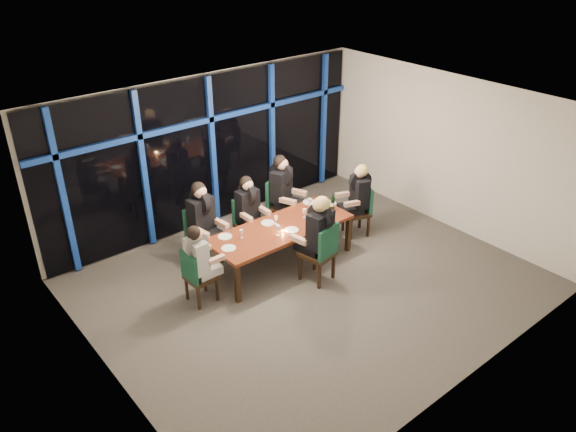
{
  "coord_description": "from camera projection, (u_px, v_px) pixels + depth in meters",
  "views": [
    {
      "loc": [
        -5.29,
        -5.83,
        5.53
      ],
      "look_at": [
        0.0,
        0.6,
        1.05
      ],
      "focal_mm": 35.0,
      "sensor_mm": 36.0,
      "label": 1
    }
  ],
  "objects": [
    {
      "name": "wine_glass_a",
      "position": [
        278.0,
        228.0,
        9.41
      ],
      "size": [
        0.07,
        0.07,
        0.19
      ],
      "color": "silver",
      "rests_on": "dining_table"
    },
    {
      "name": "wine_glass_e",
      "position": [
        310.0,
        201.0,
        10.33
      ],
      "size": [
        0.07,
        0.07,
        0.18
      ],
      "color": "silver",
      "rests_on": "dining_table"
    },
    {
      "name": "chair_far_left",
      "position": [
        201.0,
        232.0,
        9.9
      ],
      "size": [
        0.56,
        0.56,
        1.07
      ],
      "rotation": [
        0.0,
        0.0,
        0.13
      ],
      "color": "black",
      "rests_on": "ground"
    },
    {
      "name": "wine_glass_c",
      "position": [
        304.0,
        211.0,
        9.98
      ],
      "size": [
        0.07,
        0.07,
        0.17
      ],
      "color": "white",
      "rests_on": "dining_table"
    },
    {
      "name": "water_pitcher",
      "position": [
        325.0,
        213.0,
        9.98
      ],
      "size": [
        0.12,
        0.1,
        0.19
      ],
      "rotation": [
        0.0,
        0.0,
        -0.3
      ],
      "color": "silver",
      "rests_on": "dining_table"
    },
    {
      "name": "diner_end_right",
      "position": [
        358.0,
        190.0,
        10.59
      ],
      "size": [
        0.68,
        0.6,
        0.97
      ],
      "rotation": [
        0.0,
        0.0,
        4.36
      ],
      "color": "black",
      "rests_on": "ground"
    },
    {
      "name": "wine_bottle",
      "position": [
        333.0,
        204.0,
        10.22
      ],
      "size": [
        0.08,
        0.08,
        0.35
      ],
      "rotation": [
        0.0,
        0.0,
        -0.18
      ],
      "color": "black",
      "rests_on": "dining_table"
    },
    {
      "name": "plate_far_mid",
      "position": [
        268.0,
        223.0,
        9.85
      ],
      "size": [
        0.24,
        0.24,
        0.01
      ],
      "primitive_type": "cylinder",
      "color": "white",
      "rests_on": "dining_table"
    },
    {
      "name": "dining_table",
      "position": [
        281.0,
        230.0,
        9.77
      ],
      "size": [
        2.6,
        1.0,
        0.75
      ],
      "color": "maroon",
      "rests_on": "ground"
    },
    {
      "name": "wine_glass_b",
      "position": [
        276.0,
        218.0,
        9.77
      ],
      "size": [
        0.06,
        0.06,
        0.16
      ],
      "color": "silver",
      "rests_on": "dining_table"
    },
    {
      "name": "plate_end_left",
      "position": [
        229.0,
        248.0,
        9.1
      ],
      "size": [
        0.24,
        0.24,
        0.01
      ],
      "primitive_type": "cylinder",
      "color": "white",
      "rests_on": "dining_table"
    },
    {
      "name": "chair_far_right",
      "position": [
        279.0,
        202.0,
        10.91
      ],
      "size": [
        0.65,
        0.65,
        1.08
      ],
      "rotation": [
        0.0,
        0.0,
        0.39
      ],
      "color": "black",
      "rests_on": "ground"
    },
    {
      "name": "diner_far_left",
      "position": [
        202.0,
        212.0,
        9.64
      ],
      "size": [
        0.57,
        0.7,
        1.04
      ],
      "rotation": [
        0.0,
        0.0,
        0.13
      ],
      "color": "black",
      "rests_on": "ground"
    },
    {
      "name": "chair_end_left",
      "position": [
        196.0,
        275.0,
        8.84
      ],
      "size": [
        0.45,
        0.45,
        0.95
      ],
      "rotation": [
        0.0,
        0.0,
        1.6
      ],
      "color": "black",
      "rests_on": "ground"
    },
    {
      "name": "chair_near_mid",
      "position": [
        322.0,
        250.0,
        9.33
      ],
      "size": [
        0.59,
        0.59,
        1.09
      ],
      "rotation": [
        0.0,
        0.0,
        3.33
      ],
      "color": "black",
      "rests_on": "ground"
    },
    {
      "name": "plate_near_mid",
      "position": [
        292.0,
        230.0,
        9.63
      ],
      "size": [
        0.24,
        0.24,
        0.01
      ],
      "primitive_type": "cylinder",
      "color": "white",
      "rests_on": "dining_table"
    },
    {
      "name": "plate_far_left",
      "position": [
        225.0,
        237.0,
        9.43
      ],
      "size": [
        0.24,
        0.24,
        0.01
      ],
      "primitive_type": "cylinder",
      "color": "white",
      "rests_on": "dining_table"
    },
    {
      "name": "diner_near_mid",
      "position": [
        318.0,
        226.0,
        9.18
      ],
      "size": [
        0.59,
        0.72,
        1.06
      ],
      "rotation": [
        0.0,
        0.0,
        3.33
      ],
      "color": "black",
      "rests_on": "ground"
    },
    {
      "name": "chair_far_mid",
      "position": [
        247.0,
        220.0,
        10.39
      ],
      "size": [
        0.45,
        0.45,
        0.98
      ],
      "rotation": [
        0.0,
        0.0,
        -0.0
      ],
      "color": "black",
      "rests_on": "ground"
    },
    {
      "name": "plate_far_right",
      "position": [
        309.0,
        202.0,
        10.56
      ],
      "size": [
        0.24,
        0.24,
        0.01
      ],
      "primitive_type": "cylinder",
      "color": "white",
      "rests_on": "dining_table"
    },
    {
      "name": "window_wall",
      "position": [
        212.0,
        149.0,
        10.81
      ],
      "size": [
        6.86,
        0.43,
        2.94
      ],
      "color": "black",
      "rests_on": "ground"
    },
    {
      "name": "diner_far_mid",
      "position": [
        249.0,
        203.0,
        10.15
      ],
      "size": [
        0.48,
        0.61,
        0.95
      ],
      "rotation": [
        0.0,
        0.0,
        -0.0
      ],
      "color": "black",
      "rests_on": "ground"
    },
    {
      "name": "diner_far_right",
      "position": [
        283.0,
        183.0,
        10.67
      ],
      "size": [
        0.67,
        0.74,
        1.05
      ],
      "rotation": [
        0.0,
        0.0,
        0.39
      ],
      "color": "black",
      "rests_on": "ground"
    },
    {
      "name": "chair_end_right",
      "position": [
        361.0,
        208.0,
        10.8
      ],
      "size": [
        0.59,
        0.59,
        0.99
      ],
      "rotation": [
        0.0,
        0.0,
        4.36
      ],
      "color": "black",
      "rests_on": "ground"
    },
    {
      "name": "room",
      "position": [
        313.0,
        174.0,
        8.59
      ],
      "size": [
        7.04,
        7.0,
        3.02
      ],
      "color": "#57534D",
      "rests_on": "ground"
    },
    {
      "name": "wine_glass_d",
      "position": [
        241.0,
        232.0,
        9.35
      ],
      "size": [
        0.06,
        0.06,
        0.16
      ],
      "color": "silver",
      "rests_on": "dining_table"
    },
    {
      "name": "diner_end_left",
      "position": [
        199.0,
        253.0,
        8.7
      ],
      "size": [
        0.59,
        0.48,
        0.92
      ],
      "rotation": [
        0.0,
        0.0,
        1.6
      ],
      "color": "black",
      "rests_on": "ground"
    },
    {
      "name": "tea_light",
      "position": [
        283.0,
        231.0,
        9.58
      ],
      "size": [
        0.04,
        0.04,
        0.03
      ],
      "primitive_type": "cylinder",
      "color": "#FFAA4C",
      "rests_on": "dining_table"
    },
    {
      "name": "plate_end_right",
      "position": [
        330.0,
        203.0,
        10.52
      ],
      "size": [
        0.24,
        0.24,
        0.01
      ],
      "primitive_type": "cylinder",
      "color": "white",
      "rests_on": "dining_table"
    }
  ]
}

